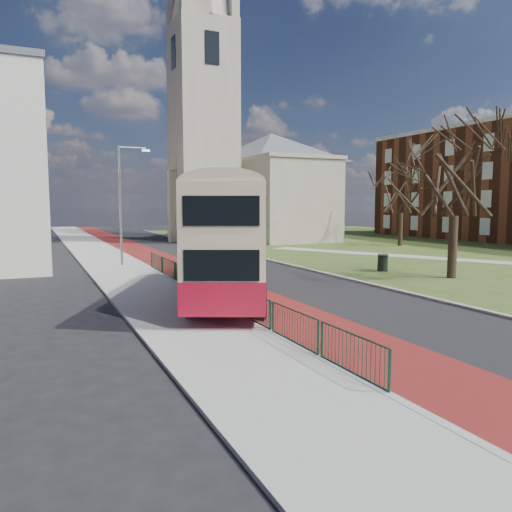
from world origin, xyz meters
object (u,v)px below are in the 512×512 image
winter_tree_far (402,187)px  winter_tree_near (456,166)px  bus (232,233)px  streetlamp (122,199)px  litter_bin (383,263)px

winter_tree_far → winter_tree_near: bearing=-122.9°
bus → winter_tree_near: 14.13m
streetlamp → bus: size_ratio=0.64×
bus → litter_bin: (11.91, 4.43, -2.39)m
winter_tree_near → litter_bin: (-1.79, 3.91, -5.79)m
bus → streetlamp: bearing=124.7°
winter_tree_far → streetlamp: bearing=-169.3°
bus → litter_bin: size_ratio=11.56×
litter_bin → streetlamp: bearing=146.9°
bus → litter_bin: bearing=44.9°
litter_bin → winter_tree_near: bearing=-65.4°
winter_tree_near → winter_tree_far: bearing=57.1°
streetlamp → winter_tree_far: 28.72m
winter_tree_far → litter_bin: bearing=-133.2°
winter_tree_near → litter_bin: 7.22m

